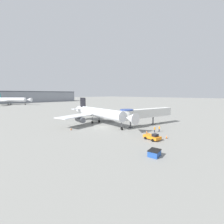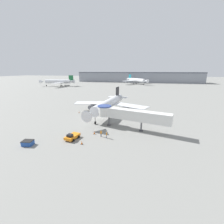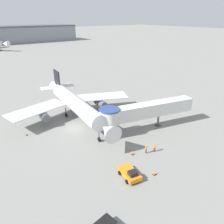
# 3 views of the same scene
# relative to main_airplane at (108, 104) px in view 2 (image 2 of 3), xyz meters

# --- Properties ---
(ground_plane) EXTENTS (800.00, 800.00, 0.00)m
(ground_plane) POSITION_rel_main_airplane_xyz_m (-2.24, -4.27, -3.91)
(ground_plane) COLOR gray
(main_airplane) EXTENTS (30.08, 32.01, 9.20)m
(main_airplane) POSITION_rel_main_airplane_xyz_m (0.00, 0.00, 0.00)
(main_airplane) COLOR silver
(main_airplane) RESTS_ON ground_plane
(jet_bridge) EXTENTS (21.21, 7.82, 5.99)m
(jet_bridge) POSITION_rel_main_airplane_xyz_m (8.84, -13.07, 0.40)
(jet_bridge) COLOR silver
(jet_bridge) RESTS_ON ground_plane
(pushback_tug_orange) EXTENTS (2.87, 4.21, 1.56)m
(pushback_tug_orange) POSITION_rel_main_airplane_xyz_m (-2.99, -23.27, -3.22)
(pushback_tug_orange) COLOR orange
(pushback_tug_orange) RESTS_ON ground_plane
(service_container_blue) EXTENTS (2.59, 2.13, 1.10)m
(service_container_blue) POSITION_rel_main_airplane_xyz_m (-11.15, -28.42, -3.35)
(service_container_blue) COLOR #234C9E
(service_container_blue) RESTS_ON ground_plane
(traffic_cone_near_nose) EXTENTS (0.49, 0.49, 0.81)m
(traffic_cone_near_nose) POSITION_rel_main_airplane_xyz_m (1.20, -19.09, -3.52)
(traffic_cone_near_nose) COLOR black
(traffic_cone_near_nose) RESTS_ON ground_plane
(traffic_cone_port_wing) EXTENTS (0.43, 0.43, 0.71)m
(traffic_cone_port_wing) POSITION_rel_main_airplane_xyz_m (-11.80, -1.13, -3.57)
(traffic_cone_port_wing) COLOR black
(traffic_cone_port_wing) RESTS_ON ground_plane
(traffic_cone_apron_front) EXTENTS (0.49, 0.49, 0.80)m
(traffic_cone_apron_front) POSITION_rel_main_airplane_xyz_m (0.40, -25.16, -3.52)
(traffic_cone_apron_front) COLOR black
(traffic_cone_apron_front) RESTS_ON ground_plane
(ground_crew_marshaller) EXTENTS (0.28, 0.36, 1.68)m
(ground_crew_marshaller) POSITION_rel_main_airplane_xyz_m (5.05, -20.76, -2.94)
(ground_crew_marshaller) COLOR #1E2338
(ground_crew_marshaller) RESTS_ON ground_plane
(ground_crew_wing_walker) EXTENTS (0.27, 0.36, 1.68)m
(ground_crew_wing_walker) POSITION_rel_main_airplane_xyz_m (3.43, -20.21, -2.94)
(ground_crew_wing_walker) COLOR #1E2338
(ground_crew_wing_walker) RESTS_ON ground_plane
(background_jet_green_tail) EXTENTS (36.66, 34.45, 11.35)m
(background_jet_green_tail) POSITION_rel_main_airplane_xyz_m (-78.87, 90.25, 1.05)
(background_jet_green_tail) COLOR silver
(background_jet_green_tail) RESTS_ON ground_plane
(background_jet_teal_tail) EXTENTS (31.57, 31.60, 11.44)m
(background_jet_teal_tail) POSITION_rel_main_airplane_xyz_m (-0.54, 133.62, 1.09)
(background_jet_teal_tail) COLOR silver
(background_jet_teal_tail) RESTS_ON ground_plane
(terminal_building) EXTENTS (170.96, 26.59, 14.09)m
(terminal_building) POSITION_rel_main_airplane_xyz_m (-1.96, 170.73, 3.15)
(terminal_building) COLOR gray
(terminal_building) RESTS_ON ground_plane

